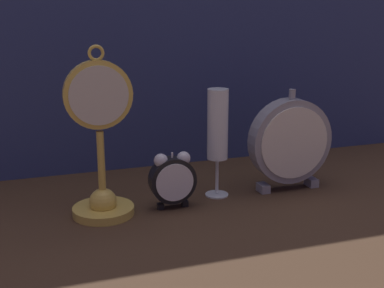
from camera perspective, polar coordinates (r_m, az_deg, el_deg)
The scene contains 6 objects.
ground_plane at distance 1.05m, azimuth 1.40°, elevation -7.25°, with size 4.00×4.00×0.00m, color #422D1E.
fabric_backdrop_drape at distance 1.28m, azimuth -3.63°, elevation 15.05°, with size 1.40×0.01×0.80m, color navy.
pocket_watch_on_stand at distance 1.01m, azimuth -9.69°, elevation -1.23°, with size 0.13×0.12×0.32m.
alarm_clock_twin_bell at distance 1.05m, azimuth -2.09°, elevation -3.61°, with size 0.09×0.03×0.11m.
mantel_clock_silver at distance 1.16m, azimuth 10.43°, elevation 0.26°, with size 0.18×0.04×0.22m.
champagne_flute at distance 1.10m, azimuth 2.74°, elevation 1.39°, with size 0.05×0.05×0.23m.
Camera 1 is at (-0.33, -0.91, 0.40)m, focal length 50.00 mm.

